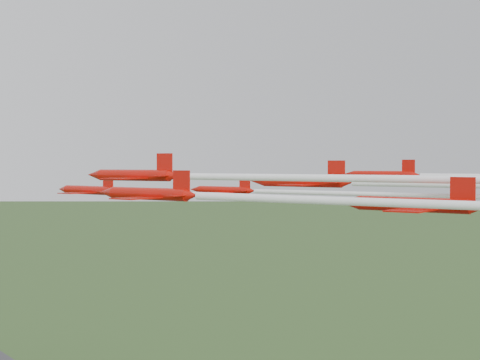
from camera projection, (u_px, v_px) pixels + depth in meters
jet_lead at (134, 192)px, 87.17m from camera, size 14.50×45.72×2.92m
jet_row2_left at (251, 177)px, 64.13m from camera, size 24.06×57.53×2.94m
jet_row2_right at (315, 193)px, 85.95m from camera, size 21.35×53.47×2.51m
jet_row3_left at (255, 198)px, 51.25m from camera, size 17.23×46.63×2.58m
jet_row3_mid at (423, 184)px, 66.08m from camera, size 22.07×54.87×2.91m
jet_row3_right at (473, 176)px, 85.78m from camera, size 18.90×50.72×2.66m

